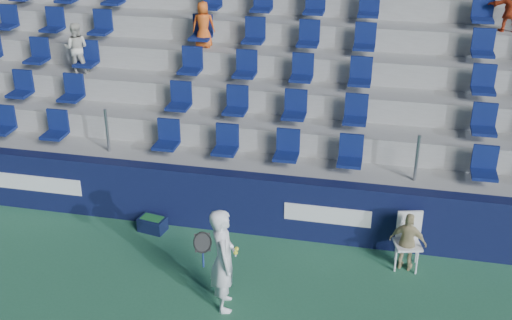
{
  "coord_description": "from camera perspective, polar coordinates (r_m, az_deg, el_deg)",
  "views": [
    {
      "loc": [
        2.38,
        -7.23,
        6.6
      ],
      "look_at": [
        0.2,
        2.8,
        1.7
      ],
      "focal_mm": 45.0,
      "sensor_mm": 36.0,
      "label": 1
    }
  ],
  "objects": [
    {
      "name": "tennis_player",
      "position": [
        10.13,
        -2.92,
        -8.83
      ],
      "size": [
        0.7,
        0.75,
        1.77
      ],
      "color": "white",
      "rests_on": "ground"
    },
    {
      "name": "line_judge",
      "position": [
        11.47,
        13.35,
        -7.1
      ],
      "size": [
        0.68,
        0.4,
        1.1
      ],
      "primitive_type": "imported",
      "rotation": [
        0.0,
        0.0,
        2.93
      ],
      "color": "tan",
      "rests_on": "ground"
    },
    {
      "name": "grandstand",
      "position": [
        16.28,
        3.43,
        9.57
      ],
      "size": [
        24.0,
        8.17,
        6.63
      ],
      "color": "#A1A19B",
      "rests_on": "ground"
    },
    {
      "name": "sponsor_wall",
      "position": [
        12.22,
        -0.56,
        -3.88
      ],
      "size": [
        24.0,
        0.32,
        1.2
      ],
      "color": "#10153C",
      "rests_on": "ground"
    },
    {
      "name": "ball_bin",
      "position": [
        12.61,
        -9.19,
        -5.59
      ],
      "size": [
        0.56,
        0.42,
        0.29
      ],
      "color": "#0E1635",
      "rests_on": "ground"
    },
    {
      "name": "line_judge_chair",
      "position": [
        11.59,
        13.37,
        -6.57
      ],
      "size": [
        0.54,
        0.56,
        1.01
      ],
      "color": "white",
      "rests_on": "ground"
    }
  ]
}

